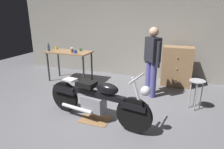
# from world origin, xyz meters

# --- Properties ---
(ground_plane) EXTENTS (12.00, 12.00, 0.00)m
(ground_plane) POSITION_xyz_m (0.00, 0.00, 0.00)
(ground_plane) COLOR slate
(back_wall) EXTENTS (8.00, 0.12, 3.10)m
(back_wall) POSITION_xyz_m (0.00, 2.80, 1.55)
(back_wall) COLOR gray
(back_wall) RESTS_ON ground_plane
(workbench) EXTENTS (1.30, 0.64, 0.90)m
(workbench) POSITION_xyz_m (-1.67, 1.63, 0.79)
(workbench) COLOR #99724C
(workbench) RESTS_ON ground_plane
(motorcycle) EXTENTS (2.17, 0.69, 1.00)m
(motorcycle) POSITION_xyz_m (0.02, -0.20, 0.45)
(motorcycle) COLOR black
(motorcycle) RESTS_ON ground_plane
(person_standing) EXTENTS (0.42, 0.45, 1.67)m
(person_standing) POSITION_xyz_m (0.78, 1.32, 0.93)
(person_standing) COLOR #514F99
(person_standing) RESTS_ON ground_plane
(shop_stool) EXTENTS (0.32, 0.32, 0.64)m
(shop_stool) POSITION_xyz_m (1.79, 0.95, 0.50)
(shop_stool) COLOR #B2B2B7
(shop_stool) RESTS_ON ground_plane
(wooden_dresser) EXTENTS (0.80, 0.47, 1.10)m
(wooden_dresser) POSITION_xyz_m (1.34, 2.30, 0.55)
(wooden_dresser) COLOR #99724C
(wooden_dresser) RESTS_ON ground_plane
(drip_tray) EXTENTS (0.56, 0.40, 0.01)m
(drip_tray) POSITION_xyz_m (-0.02, -0.20, 0.01)
(drip_tray) COLOR olive
(drip_tray) RESTS_ON ground_plane
(mug_blue_enamel) EXTENTS (0.12, 0.08, 0.10)m
(mug_blue_enamel) POSITION_xyz_m (-1.35, 1.44, 0.95)
(mug_blue_enamel) COLOR #2D51AD
(mug_blue_enamel) RESTS_ON workbench
(mug_green_speckled) EXTENTS (0.10, 0.07, 0.09)m
(mug_green_speckled) POSITION_xyz_m (-1.38, 1.78, 0.94)
(mug_green_speckled) COLOR #3D7F4C
(mug_green_speckled) RESTS_ON workbench
(mug_yellow_tall) EXTENTS (0.11, 0.07, 0.09)m
(mug_yellow_tall) POSITION_xyz_m (-2.24, 1.80, 0.95)
(mug_yellow_tall) COLOR yellow
(mug_yellow_tall) RESTS_ON workbench
(mug_white_ceramic) EXTENTS (0.12, 0.09, 0.11)m
(mug_white_ceramic) POSITION_xyz_m (-1.58, 1.66, 0.96)
(mug_white_ceramic) COLOR white
(mug_white_ceramic) RESTS_ON workbench
(mug_brown_stoneware) EXTENTS (0.11, 0.08, 0.11)m
(mug_brown_stoneware) POSITION_xyz_m (-1.48, 1.49, 0.95)
(mug_brown_stoneware) COLOR brown
(mug_brown_stoneware) RESTS_ON workbench
(bottle) EXTENTS (0.06, 0.06, 0.24)m
(bottle) POSITION_xyz_m (-2.25, 1.46, 1.00)
(bottle) COLOR #3F4C59
(bottle) RESTS_ON workbench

